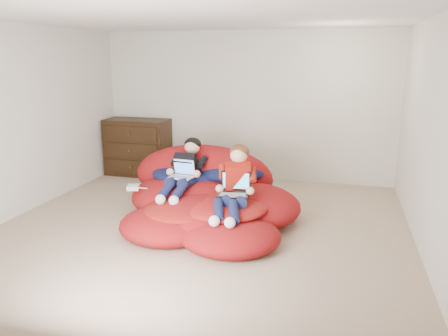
% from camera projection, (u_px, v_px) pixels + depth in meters
% --- Properties ---
extents(room_shell, '(5.10, 5.10, 2.77)m').
position_uv_depth(room_shell, '(200.00, 212.00, 5.34)').
color(room_shell, tan).
rests_on(room_shell, ground).
extents(dresser, '(1.12, 0.63, 1.00)m').
position_uv_depth(dresser, '(138.00, 147.00, 7.82)').
color(dresser, black).
rests_on(dresser, ground).
extents(beanbag_pile, '(2.49, 2.36, 0.92)m').
position_uv_depth(beanbag_pile, '(206.00, 198.00, 5.73)').
color(beanbag_pile, '#A21214').
rests_on(beanbag_pile, ground).
extents(cream_pillow, '(0.49, 0.31, 0.31)m').
position_uv_depth(cream_pillow, '(181.00, 158.00, 6.42)').
color(cream_pillow, white).
rests_on(cream_pillow, beanbag_pile).
extents(older_boy, '(0.35, 1.12, 0.65)m').
position_uv_depth(older_boy, '(185.00, 168.00, 5.70)').
color(older_boy, black).
rests_on(older_boy, beanbag_pile).
extents(younger_boy, '(0.40, 0.96, 0.75)m').
position_uv_depth(younger_boy, '(235.00, 182.00, 5.10)').
color(younger_boy, '#A71A0E').
rests_on(younger_boy, beanbag_pile).
extents(laptop_white, '(0.32, 0.28, 0.22)m').
position_uv_depth(laptop_white, '(183.00, 173.00, 5.61)').
color(laptop_white, silver).
rests_on(laptop_white, older_boy).
extents(laptop_black, '(0.38, 0.33, 0.26)m').
position_uv_depth(laptop_black, '(234.00, 189.00, 5.10)').
color(laptop_black, black).
rests_on(laptop_black, younger_boy).
extents(power_adapter, '(0.19, 0.19, 0.06)m').
position_uv_depth(power_adapter, '(133.00, 187.00, 5.66)').
color(power_adapter, silver).
rests_on(power_adapter, beanbag_pile).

